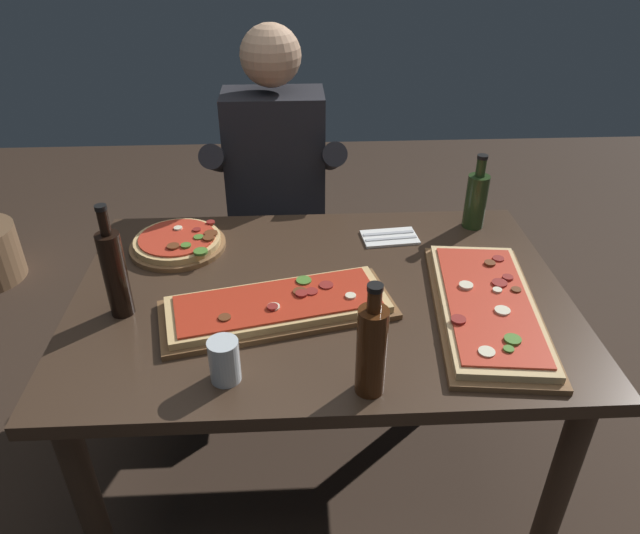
% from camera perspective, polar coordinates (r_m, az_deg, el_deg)
% --- Properties ---
extents(ground_plane, '(6.40, 6.40, 0.00)m').
position_cam_1_polar(ground_plane, '(2.19, 0.07, -18.46)').
color(ground_plane, '#38281E').
extents(dining_table, '(1.40, 0.96, 0.74)m').
position_cam_1_polar(dining_table, '(1.74, 0.08, -4.92)').
color(dining_table, '#3D2B1E').
rests_on(dining_table, ground_plane).
extents(pizza_rectangular_front, '(0.67, 0.37, 0.05)m').
position_cam_1_polar(pizza_rectangular_front, '(1.60, -4.10, -3.84)').
color(pizza_rectangular_front, brown).
rests_on(pizza_rectangular_front, dining_table).
extents(pizza_rectangular_left, '(0.34, 0.65, 0.05)m').
position_cam_1_polar(pizza_rectangular_left, '(1.66, 15.86, -3.68)').
color(pizza_rectangular_left, brown).
rests_on(pizza_rectangular_left, dining_table).
extents(pizza_round_far, '(0.30, 0.30, 0.05)m').
position_cam_1_polar(pizza_round_far, '(1.94, -13.58, 2.31)').
color(pizza_round_far, brown).
rests_on(pizza_round_far, dining_table).
extents(wine_bottle_dark, '(0.07, 0.07, 0.26)m').
position_cam_1_polar(wine_bottle_dark, '(2.05, 14.87, 6.38)').
color(wine_bottle_dark, '#233819').
rests_on(wine_bottle_dark, dining_table).
extents(oil_bottle_amber, '(0.07, 0.07, 0.29)m').
position_cam_1_polar(oil_bottle_amber, '(1.30, 5.01, -7.88)').
color(oil_bottle_amber, '#47230F').
rests_on(oil_bottle_amber, dining_table).
extents(vinegar_bottle_green, '(0.06, 0.06, 0.32)m').
position_cam_1_polar(vinegar_bottle_green, '(1.62, -19.25, -0.45)').
color(vinegar_bottle_green, black).
rests_on(vinegar_bottle_green, dining_table).
extents(tumbler_near_camera, '(0.07, 0.07, 0.11)m').
position_cam_1_polar(tumbler_near_camera, '(1.39, -9.24, -8.93)').
color(tumbler_near_camera, silver).
rests_on(tumbler_near_camera, dining_table).
extents(napkin_cutlery_set, '(0.19, 0.13, 0.01)m').
position_cam_1_polar(napkin_cutlery_set, '(1.96, 6.76, 2.88)').
color(napkin_cutlery_set, white).
rests_on(napkin_cutlery_set, dining_table).
extents(diner_chair, '(0.44, 0.44, 0.87)m').
position_cam_1_polar(diner_chair, '(2.55, -4.04, 3.81)').
color(diner_chair, '#3D2B1E').
rests_on(diner_chair, ground_plane).
extents(seated_diner, '(0.53, 0.41, 1.33)m').
position_cam_1_polar(seated_diner, '(2.33, -4.30, 7.95)').
color(seated_diner, '#23232D').
rests_on(seated_diner, ground_plane).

